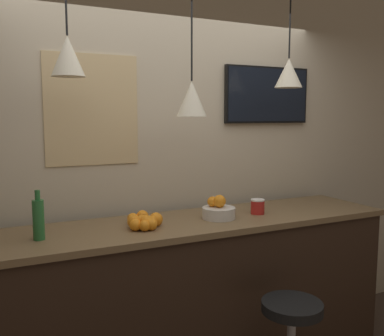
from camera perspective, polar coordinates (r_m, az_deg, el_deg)
back_wall at (r=3.19m, az=-3.43°, el=0.94°), size 8.00×0.06×2.90m
service_counter at (r=3.04m, az=0.00°, el=-17.04°), size 2.84×0.66×1.10m
fruit_bowl at (r=2.91m, az=3.55°, el=-5.60°), size 0.22×0.22×0.16m
orange_pile at (r=2.68m, az=-6.40°, el=-7.08°), size 0.23×0.29×0.09m
juice_bottle at (r=2.54m, az=-19.79°, el=-6.39°), size 0.06×0.06×0.28m
spread_jar at (r=3.07m, az=8.75°, el=-5.10°), size 0.10×0.10×0.10m
pendant_lamp_left at (r=2.56m, az=-16.24°, el=14.20°), size 0.19×0.19×0.80m
pendant_lamp_middle at (r=2.78m, az=-0.03°, el=9.33°), size 0.19×0.19×1.02m
pendant_lamp_right at (r=3.20m, az=12.77°, el=12.30°), size 0.20×0.20×0.82m
mounted_tv at (r=3.55m, az=10.01°, el=9.55°), size 0.78×0.04×0.45m
wall_poster at (r=2.98m, az=-13.15°, el=7.54°), size 0.63×0.01×0.74m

